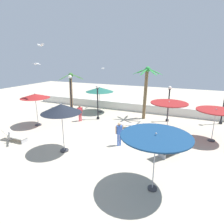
% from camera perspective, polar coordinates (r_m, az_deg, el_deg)
% --- Properties ---
extents(ground_plane, '(56.00, 56.00, 0.00)m').
position_cam_1_polar(ground_plane, '(13.46, -5.15, -9.08)').
color(ground_plane, '#B2A893').
extents(boundary_wall, '(25.20, 0.30, 0.90)m').
position_cam_1_polar(boundary_wall, '(20.94, 6.08, 1.46)').
color(boundary_wall, silver).
rests_on(boundary_wall, ground_plane).
extents(patio_umbrella_0, '(2.45, 2.45, 2.87)m').
position_cam_1_polar(patio_umbrella_0, '(17.15, -22.46, 4.46)').
color(patio_umbrella_0, '#333338').
rests_on(patio_umbrella_0, ground_plane).
extents(patio_umbrella_1, '(2.59, 2.59, 2.40)m').
position_cam_1_polar(patio_umbrella_1, '(14.65, 29.17, 0.00)').
color(patio_umbrella_1, '#333338').
rests_on(patio_umbrella_1, ground_plane).
extents(patio_umbrella_2, '(2.89, 2.89, 2.47)m').
position_cam_1_polar(patio_umbrella_2, '(15.38, 17.04, 2.21)').
color(patio_umbrella_2, '#333338').
rests_on(patio_umbrella_2, ground_plane).
extents(patio_umbrella_3, '(2.98, 2.98, 2.76)m').
position_cam_1_polar(patio_umbrella_3, '(8.04, 13.25, -7.68)').
color(patio_umbrella_3, '#333338').
rests_on(patio_umbrella_3, ground_plane).
extents(patio_umbrella_4, '(2.44, 2.44, 3.13)m').
position_cam_1_polar(patio_umbrella_4, '(11.58, -15.27, 0.96)').
color(patio_umbrella_4, '#333338').
rests_on(patio_umbrella_4, ground_plane).
extents(patio_umbrella_5, '(2.99, 2.99, 2.79)m').
position_cam_1_polar(patio_umbrella_5, '(20.08, -3.83, 6.85)').
color(patio_umbrella_5, '#333338').
rests_on(patio_umbrella_5, ground_plane).
extents(palm_tree_0, '(3.09, 2.80, 4.14)m').
position_cam_1_polar(palm_tree_0, '(22.31, -12.43, 7.84)').
color(palm_tree_0, brown).
rests_on(palm_tree_0, ground_plane).
extents(palm_tree_1, '(2.77, 2.75, 5.00)m').
position_cam_1_polar(palm_tree_1, '(17.93, 10.38, 7.69)').
color(palm_tree_1, brown).
rests_on(palm_tree_1, ground_plane).
extents(lamp_post_0, '(0.38, 0.38, 4.04)m').
position_cam_1_polar(lamp_post_0, '(20.47, -12.51, 6.79)').
color(lamp_post_0, black).
rests_on(lamp_post_0, ground_plane).
extents(lamp_post_2, '(0.31, 0.31, 3.33)m').
position_cam_1_polar(lamp_post_2, '(17.86, 16.93, 2.95)').
color(lamp_post_2, black).
rests_on(lamp_post_2, ground_plane).
extents(lamp_post_3, '(0.30, 0.30, 3.32)m').
position_cam_1_polar(lamp_post_3, '(17.79, -4.41, 3.44)').
color(lamp_post_3, black).
rests_on(lamp_post_3, ground_plane).
extents(lounge_chair_0, '(1.47, 1.87, 0.83)m').
position_cam_1_polar(lounge_chair_0, '(11.90, 16.37, -11.12)').
color(lounge_chair_0, '#B7B7BC').
rests_on(lounge_chair_0, ground_plane).
extents(lounge_chair_1, '(1.94, 0.79, 0.84)m').
position_cam_1_polar(lounge_chair_1, '(15.81, 5.55, -3.66)').
color(lounge_chair_1, '#B7B7BC').
rests_on(lounge_chair_1, ground_plane).
extents(lounge_chair_2, '(1.88, 0.57, 0.84)m').
position_cam_1_polar(lounge_chair_2, '(15.11, -27.59, -6.42)').
color(lounge_chair_2, '#B7B7BC').
rests_on(lounge_chair_2, ground_plane).
extents(guest_0, '(0.41, 0.45, 1.53)m').
position_cam_1_polar(guest_0, '(17.61, -9.79, 0.07)').
color(guest_0, '#D8333F').
rests_on(guest_0, ground_plane).
extents(guest_1, '(0.42, 0.43, 1.67)m').
position_cam_1_polar(guest_1, '(12.48, 2.21, -6.03)').
color(guest_1, '#3359B2').
rests_on(guest_1, ground_plane).
extents(seagull_0, '(1.17, 0.92, 0.16)m').
position_cam_1_polar(seagull_0, '(13.20, -21.00, 18.57)').
color(seagull_0, white).
extents(seagull_1, '(0.41, 1.06, 0.15)m').
position_cam_1_polar(seagull_1, '(22.06, -2.80, 13.22)').
color(seagull_1, white).
extents(seagull_2, '(1.21, 0.52, 0.14)m').
position_cam_1_polar(seagull_2, '(16.35, -22.18, 13.49)').
color(seagull_2, white).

